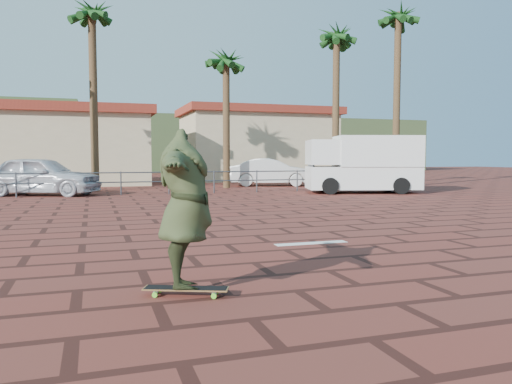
% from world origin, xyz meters
% --- Properties ---
extents(ground, '(120.00, 120.00, 0.00)m').
position_xyz_m(ground, '(0.00, 0.00, 0.00)').
color(ground, maroon).
rests_on(ground, ground).
extents(paint_stripe, '(1.40, 0.22, 0.01)m').
position_xyz_m(paint_stripe, '(0.70, -1.20, 0.00)').
color(paint_stripe, white).
rests_on(paint_stripe, ground).
extents(guardrail, '(24.06, 0.06, 1.00)m').
position_xyz_m(guardrail, '(0.00, 12.00, 0.68)').
color(guardrail, '#47494F').
rests_on(guardrail, ground).
extents(palm_left, '(2.40, 2.40, 9.45)m').
position_xyz_m(palm_left, '(-3.00, 15.00, 7.95)').
color(palm_left, brown).
rests_on(palm_left, ground).
extents(palm_center, '(2.40, 2.40, 7.75)m').
position_xyz_m(palm_center, '(3.50, 15.50, 6.36)').
color(palm_center, brown).
rests_on(palm_center, ground).
extents(palm_right, '(2.40, 2.40, 9.05)m').
position_xyz_m(palm_right, '(9.00, 14.00, 7.58)').
color(palm_right, brown).
rests_on(palm_right, ground).
extents(palm_far_right, '(2.40, 2.40, 10.05)m').
position_xyz_m(palm_far_right, '(12.00, 13.00, 8.51)').
color(palm_far_right, brown).
rests_on(palm_far_right, ground).
extents(building_west, '(12.60, 7.60, 4.50)m').
position_xyz_m(building_west, '(-6.00, 22.00, 2.28)').
color(building_west, beige).
rests_on(building_west, ground).
extents(building_east, '(10.60, 6.60, 5.00)m').
position_xyz_m(building_east, '(8.00, 24.00, 2.54)').
color(building_east, beige).
rests_on(building_east, ground).
extents(hill_front, '(70.00, 18.00, 6.00)m').
position_xyz_m(hill_front, '(0.00, 50.00, 3.00)').
color(hill_front, '#384C28').
rests_on(hill_front, ground).
extents(longboard, '(0.99, 0.57, 0.10)m').
position_xyz_m(longboard, '(-2.14, -3.96, 0.08)').
color(longboard, olive).
rests_on(longboard, ground).
extents(skateboarder, '(1.02, 2.31, 1.82)m').
position_xyz_m(skateboarder, '(-2.14, -3.96, 1.01)').
color(skateboarder, '#333D21').
rests_on(skateboarder, longboard).
extents(campervan, '(5.26, 3.30, 2.54)m').
position_xyz_m(campervan, '(8.41, 10.14, 1.33)').
color(campervan, white).
rests_on(campervan, ground).
extents(car_silver, '(5.20, 3.66, 1.64)m').
position_xyz_m(car_silver, '(-5.16, 13.00, 0.82)').
color(car_silver, silver).
rests_on(car_silver, ground).
extents(car_white, '(4.91, 2.84, 1.53)m').
position_xyz_m(car_white, '(6.32, 16.50, 0.76)').
color(car_white, silver).
rests_on(car_white, ground).
extents(street_sign, '(0.47, 0.14, 2.34)m').
position_xyz_m(street_sign, '(10.22, 10.00, 1.63)').
color(street_sign, gray).
rests_on(street_sign, ground).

